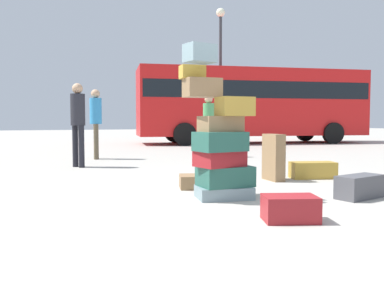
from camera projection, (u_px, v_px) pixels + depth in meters
The scene contains 12 objects.
ground_plane at pixel (202, 203), 4.77m from camera, with size 80.00×80.00×0.00m, color #ADA89E.
suitcase_tower at pixel (219, 142), 5.03m from camera, with size 0.92×0.65×1.89m.
suitcase_maroon_foreground_near at pixel (290, 208), 3.92m from camera, with size 0.51×0.34×0.25m, color maroon.
suitcase_brown_upright_blue at pixel (205, 181), 5.86m from camera, with size 0.74×0.41×0.19m, color olive.
suitcase_brown_left_side at pixel (273, 157), 6.59m from camera, with size 0.18×0.44×0.76m, color olive.
suitcase_charcoal_behind_tower at pixel (360, 187), 5.08m from camera, with size 0.66×0.29×0.29m, color #4C4C51.
suitcase_tan_right_side at pixel (313, 170), 6.84m from camera, with size 0.75×0.33×0.28m, color #B28C33.
person_bearded_onlooker at pixel (96, 117), 10.23m from camera, with size 0.30×0.34×1.77m.
person_tourist_with_camera at pixel (78, 117), 8.42m from camera, with size 0.30×0.31×1.76m.
person_passerby_in_red at pixel (209, 120), 10.87m from camera, with size 0.30×0.34×1.67m.
parked_bus at pixel (251, 101), 17.52m from camera, with size 10.13×4.32×3.15m.
lamp_post at pixel (220, 55), 16.58m from camera, with size 0.36×0.36×5.58m.
Camera 1 is at (-1.91, -4.32, 0.98)m, focal length 37.70 mm.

